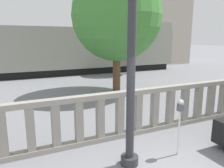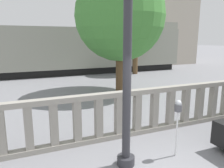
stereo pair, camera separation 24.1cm
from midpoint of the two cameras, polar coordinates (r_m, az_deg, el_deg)
name	(u,v)px [view 2 (the right image)]	position (r m, az deg, el deg)	size (l,w,h in m)	color
balustrade	(119,115)	(6.31, 2.83, -8.08)	(14.06, 0.24, 1.38)	gray
lamppost	(128,16)	(4.57, 5.75, 17.34)	(0.41, 0.41, 6.00)	#2D2D33
parking_meter	(178,111)	(5.46, 18.08, -6.80)	(0.17, 0.17, 1.42)	silver
train_near	(21,51)	(17.99, -22.27, 8.00)	(27.18, 3.16, 4.31)	black
building_block	(138,18)	(26.47, 6.95, 16.77)	(12.06, 6.75, 10.44)	#ADA393
tree_left	(136,23)	(18.10, 6.69, 15.44)	(2.86, 2.86, 5.53)	brown
tree_right	(120,16)	(11.62, 2.72, 17.29)	(4.60, 4.60, 6.27)	brown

